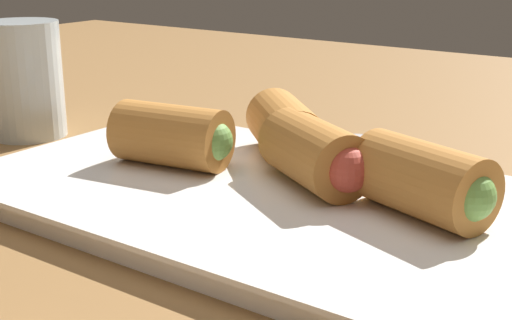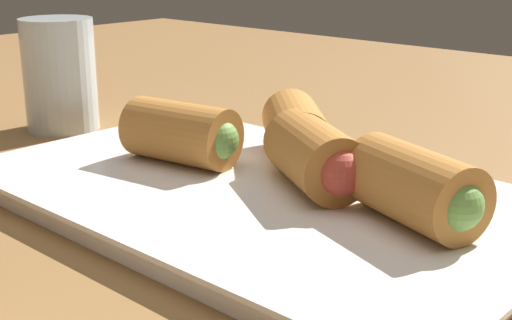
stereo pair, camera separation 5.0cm
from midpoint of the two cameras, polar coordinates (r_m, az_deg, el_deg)
The scene contains 8 objects.
table_surface at distance 39.79cm, azimuth -2.80°, elevation -7.43°, with size 180.00×140.00×2.00cm.
serving_plate at distance 42.81cm, azimuth -3.35°, elevation -3.06°, with size 35.11×21.26×1.50cm.
roll_front_left at distance 41.34cm, azimuth 2.06°, elevation 0.23°, with size 8.33×7.20×4.01cm.
roll_front_right at distance 47.21cm, azimuth -0.60°, elevation 2.41°, with size 8.05×7.96×4.01cm.
roll_back_left at distance 46.24cm, azimuth -9.48°, elevation 1.85°, with size 8.25×5.10×4.01cm.
roll_back_right at distance 37.59cm, azimuth 9.95°, elevation -1.79°, with size 8.30×6.19×4.01cm.
spoon at distance 55.92cm, azimuth 3.46°, elevation 1.58°, with size 17.92×4.80×1.17cm.
drinking_glass at distance 61.80cm, azimuth -20.25°, elevation 6.03°, with size 6.04×6.04×9.39cm.
Camera 1 is at (-20.47, 29.94, 17.62)cm, focal length 50.00 mm.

